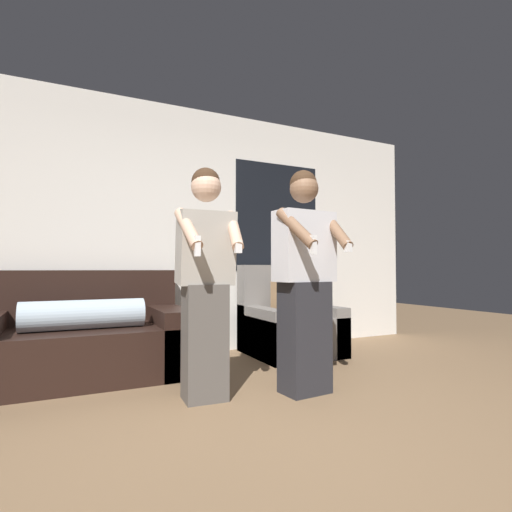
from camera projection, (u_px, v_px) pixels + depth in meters
ground_plane at (325, 456)px, 1.96m from camera, size 14.00×14.00×0.00m
wall_back at (185, 230)px, 4.37m from camera, size 6.18×0.07×2.70m
couch at (83, 340)px, 3.41m from camera, size 1.71×0.99×0.91m
armchair at (289, 325)px, 4.36m from camera, size 0.89×0.90×0.97m
person_left at (206, 280)px, 2.82m from camera, size 0.46×0.48×1.64m
person_right at (305, 280)px, 2.99m from camera, size 0.52×0.49×1.67m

